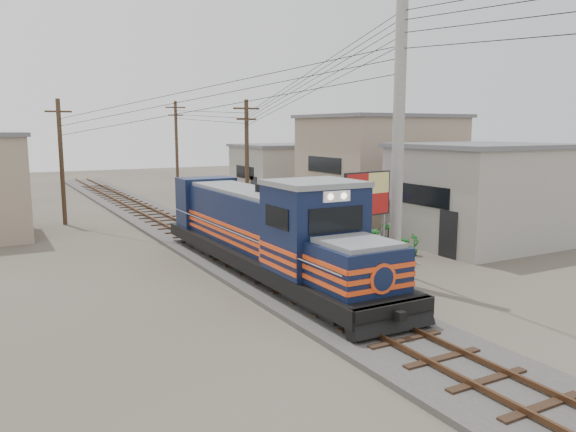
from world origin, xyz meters
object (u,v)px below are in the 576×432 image
market_umbrella (366,193)px  vendor (357,220)px  billboard (367,196)px  locomotive (266,233)px

market_umbrella → vendor: 1.58m
billboard → vendor: 5.92m
market_umbrella → billboard: bearing=-126.1°
locomotive → market_umbrella: bearing=26.8°
billboard → market_umbrella: 5.01m
locomotive → market_umbrella: locomotive is taller
vendor → market_umbrella: bearing=89.4°
locomotive → billboard: 4.41m
billboard → market_umbrella: (2.94, 4.03, -0.45)m
locomotive → market_umbrella: 8.08m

